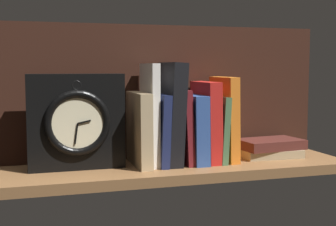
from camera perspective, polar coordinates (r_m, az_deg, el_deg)
name	(u,v)px	position (r cm, az deg, el deg)	size (l,w,h in cm)	color
ground_plane	(180,169)	(120.08, 1.44, -6.80)	(87.90, 23.45, 2.50)	brown
back_panel	(167,92)	(128.06, -0.13, 2.60)	(87.90, 1.20, 35.68)	black
book_tan_shortstories	(139,129)	(117.72, -3.53, -1.94)	(2.98, 16.48, 18.24)	tan
book_white_catcher	(150,114)	(117.99, -2.24, -0.17)	(1.95, 13.01, 25.38)	silver
book_navy_bierce	(159,129)	(119.04, -1.15, -1.96)	(2.08, 15.11, 17.77)	#192147
book_black_skeptic	(170,113)	(119.48, 0.29, -0.04)	(3.59, 14.74, 25.61)	black
book_maroon_dawkins	(181,126)	(120.78, 1.64, -1.60)	(1.80, 14.32, 18.82)	maroon
book_blue_modern	(192,128)	(121.87, 2.98, -1.88)	(3.61, 15.75, 17.41)	#2D4C8E
book_red_requiem	(206,122)	(122.99, 4.63, -1.04)	(3.29, 14.49, 20.73)	red
book_green_romantic	(216,128)	(124.26, 5.80, -1.85)	(1.62, 14.69, 17.01)	#476B44
book_orange_pandolfini	(224,119)	(124.92, 6.83, -0.68)	(2.58, 14.04, 21.92)	orange
framed_clock	(76,122)	(114.68, -11.04, -1.05)	(22.91, 6.98, 22.91)	black
book_stack_side	(269,148)	(132.70, 12.13, -4.14)	(17.94, 12.64, 4.79)	#9E8966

